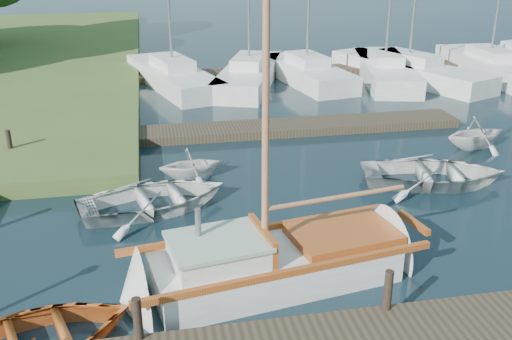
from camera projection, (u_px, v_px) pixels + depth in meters
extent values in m
plane|color=black|center=(256.00, 212.00, 14.96)|extent=(160.00, 160.00, 0.00)
cube|color=#32281C|center=(276.00, 128.00, 21.18)|extent=(14.00, 1.60, 0.30)
cube|color=#32281C|center=(380.00, 68.00, 31.23)|extent=(30.00, 1.60, 0.30)
cylinder|color=black|center=(138.00, 319.00, 9.62)|extent=(0.16, 0.16, 0.80)
cylinder|color=black|center=(388.00, 290.00, 10.41)|extent=(0.16, 0.16, 0.80)
cylinder|color=black|center=(9.00, 142.00, 18.03)|extent=(0.16, 0.16, 0.80)
cube|color=beige|center=(274.00, 270.00, 11.91)|extent=(5.26, 2.80, 0.90)
cone|color=beige|center=(398.00, 245.00, 12.89)|extent=(1.61, 2.15, 1.96)
cone|color=beige|center=(131.00, 299.00, 10.95)|extent=(1.31, 2.10, 1.96)
cube|color=maroon|center=(258.00, 229.00, 12.53)|extent=(6.13, 1.14, 0.14)
cube|color=maroon|center=(292.00, 272.00, 10.90)|extent=(6.13, 1.14, 0.14)
cube|color=maroon|center=(414.00, 222.00, 12.82)|extent=(0.30, 1.10, 0.14)
cube|color=beige|center=(218.00, 253.00, 11.27)|extent=(2.01, 1.68, 0.44)
cube|color=#A0BBA1|center=(217.00, 241.00, 11.18)|extent=(2.12, 1.79, 0.08)
cube|color=maroon|center=(263.00, 241.00, 11.55)|extent=(0.35, 1.40, 0.60)
cylinder|color=slate|center=(198.00, 222.00, 11.22)|extent=(0.12, 0.12, 0.60)
cube|color=maroon|center=(343.00, 234.00, 12.22)|extent=(2.42, 1.84, 0.20)
cylinder|color=brown|center=(266.00, 47.00, 10.10)|extent=(0.14, 0.14, 8.40)
cylinder|color=brown|center=(337.00, 198.00, 11.82)|extent=(3.17, 0.63, 0.10)
imported|color=maroon|center=(28.00, 336.00, 9.70)|extent=(4.28, 3.66, 0.75)
imported|color=beige|center=(154.00, 195.00, 14.99)|extent=(4.50, 3.67, 0.82)
imported|color=beige|center=(192.00, 161.00, 16.99)|extent=(2.14, 1.90, 1.03)
imported|color=beige|center=(434.00, 170.00, 16.57)|extent=(4.66, 3.78, 0.85)
imported|color=beige|center=(477.00, 131.00, 19.43)|extent=(2.60, 2.34, 1.21)
cube|color=beige|center=(173.00, 77.00, 27.79)|extent=(4.48, 8.78, 0.90)
cube|color=beige|center=(172.00, 62.00, 27.53)|extent=(2.17, 3.25, 0.50)
cube|color=beige|center=(249.00, 75.00, 28.14)|extent=(4.93, 8.69, 0.90)
cube|color=beige|center=(249.00, 61.00, 27.88)|extent=(2.32, 3.25, 0.50)
cube|color=beige|center=(306.00, 73.00, 28.53)|extent=(3.40, 7.35, 0.90)
cube|color=beige|center=(307.00, 59.00, 28.26)|extent=(1.81, 2.68, 0.50)
cube|color=beige|center=(384.00, 71.00, 29.06)|extent=(4.10, 8.81, 0.90)
cube|color=beige|center=(386.00, 57.00, 28.79)|extent=(2.05, 3.23, 0.50)
cube|color=beige|center=(408.00, 71.00, 28.98)|extent=(5.61, 9.38, 0.90)
cube|color=beige|center=(409.00, 57.00, 28.72)|extent=(2.55, 3.53, 0.50)
cube|color=beige|center=(489.00, 66.00, 30.09)|extent=(2.73, 8.70, 0.90)
cube|color=beige|center=(491.00, 53.00, 29.83)|extent=(1.58, 3.08, 0.50)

